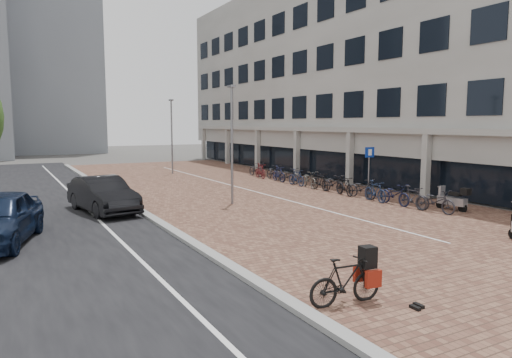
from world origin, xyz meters
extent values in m
plane|color=#474442|center=(0.00, 0.00, 0.00)|extent=(140.00, 140.00, 0.00)
cube|color=brown|center=(2.00, 12.00, 0.01)|extent=(14.50, 42.00, 0.04)
cube|color=black|center=(-9.00, 12.00, 0.01)|extent=(8.00, 50.00, 0.03)
cube|color=gray|center=(-5.10, 12.00, 0.07)|extent=(0.35, 42.00, 0.14)
cube|color=white|center=(-7.00, 12.00, 0.02)|extent=(0.12, 44.00, 0.00)
cube|color=white|center=(2.20, 12.00, 0.04)|extent=(0.10, 30.00, 0.00)
cube|color=#ACACA7|center=(13.00, 16.00, 8.50)|extent=(8.00, 40.00, 13.00)
cube|color=black|center=(9.60, 16.00, 1.70)|extent=(0.15, 38.00, 3.20)
cube|color=#ACACA7|center=(9.40, 16.00, 3.45)|extent=(1.60, 38.00, 0.30)
cube|color=#ACACA7|center=(8.80, 4.00, 1.70)|extent=(0.35, 0.35, 3.40)
cube|color=#ACACA7|center=(8.80, 10.00, 1.70)|extent=(0.35, 0.35, 3.40)
cube|color=#ACACA7|center=(8.80, 16.00, 1.70)|extent=(0.35, 0.35, 3.40)
cube|color=#ACACA7|center=(8.80, 22.00, 1.70)|extent=(0.35, 0.35, 3.40)
cube|color=#ACACA7|center=(8.80, 28.00, 1.70)|extent=(0.35, 0.35, 3.40)
cube|color=#ACACA7|center=(8.80, 34.00, 1.70)|extent=(0.35, 0.35, 3.40)
cube|color=gray|center=(-4.00, 55.00, 13.00)|extent=(12.00, 10.00, 26.00)
imported|color=black|center=(-6.50, 7.93, 0.78)|extent=(2.45, 4.95, 1.56)
imported|color=black|center=(-4.03, -5.43, 0.52)|extent=(1.78, 0.66, 1.05)
cube|color=black|center=(-4.03, -5.43, 0.99)|extent=(0.34, 0.32, 0.47)
cube|color=maroon|center=(-4.25, -5.43, 0.58)|extent=(0.37, 0.14, 0.37)
cube|color=maroon|center=(-3.81, -5.43, 0.58)|extent=(0.37, 0.14, 0.37)
cylinder|color=slate|center=(6.87, 6.10, 1.19)|extent=(0.07, 0.07, 2.39)
cube|color=navy|center=(6.87, 6.07, 2.33)|extent=(0.54, 0.12, 0.54)
cylinder|color=gray|center=(-0.65, 7.19, 2.78)|extent=(0.12, 0.12, 5.57)
cylinder|color=gray|center=(1.24, 21.76, 2.80)|extent=(0.12, 0.12, 5.60)
imported|color=black|center=(6.12, 1.00, 0.52)|extent=(0.78, 2.00, 1.04)
imported|color=black|center=(5.93, 2.15, 0.53)|extent=(0.55, 1.76, 1.05)
imported|color=#121633|center=(6.01, 3.30, 0.52)|extent=(0.79, 2.00, 1.04)
imported|color=#15213B|center=(5.83, 4.45, 0.53)|extent=(0.69, 1.79, 1.05)
imported|color=black|center=(6.01, 5.60, 0.52)|extent=(0.80, 2.01, 1.04)
imported|color=black|center=(5.79, 6.75, 0.53)|extent=(0.76, 1.80, 1.05)
imported|color=black|center=(5.95, 7.90, 0.52)|extent=(0.84, 2.02, 1.04)
imported|color=black|center=(5.86, 9.05, 0.53)|extent=(0.63, 1.78, 1.05)
imported|color=#4B4A45|center=(5.90, 10.20, 0.52)|extent=(1.08, 2.07, 1.04)
imported|color=#141F39|center=(5.73, 11.35, 0.53)|extent=(0.52, 1.75, 1.05)
imported|color=black|center=(5.92, 12.50, 0.52)|extent=(0.97, 2.05, 1.04)
imported|color=#131734|center=(5.84, 13.65, 0.53)|extent=(0.64, 1.78, 1.05)
imported|color=black|center=(6.13, 14.80, 0.52)|extent=(0.84, 2.02, 1.04)
imported|color=#57171A|center=(5.73, 15.95, 0.53)|extent=(0.68, 1.79, 1.05)
imported|color=black|center=(6.02, 17.10, 0.52)|extent=(0.69, 1.97, 1.04)
camera|label=1|loc=(-10.30, -13.04, 3.84)|focal=33.22mm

